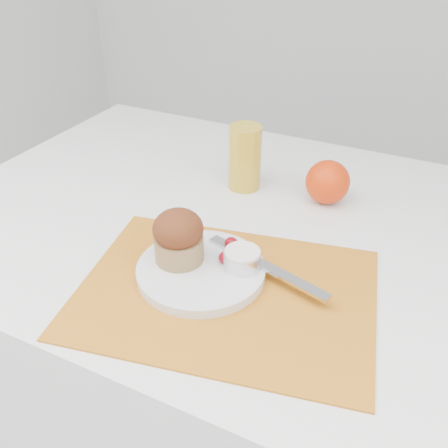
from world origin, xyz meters
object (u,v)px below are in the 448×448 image
at_px(plate, 201,270).
at_px(muffin, 178,236).
at_px(table, 250,365).
at_px(orange, 328,182).
at_px(juice_glass, 245,158).

distance_m(plate, muffin, 0.06).
height_order(table, muffin, muffin).
bearing_deg(orange, juice_glass, -174.59).
bearing_deg(muffin, table, 71.98).
relative_size(plate, muffin, 2.01).
bearing_deg(plate, table, 84.33).
xyz_separation_m(plate, juice_glass, (-0.06, 0.29, 0.05)).
distance_m(orange, juice_glass, 0.17).
height_order(table, orange, orange).
distance_m(table, juice_glass, 0.46).
relative_size(juice_glass, muffin, 1.31).
bearing_deg(table, juice_glass, 123.57).
distance_m(table, orange, 0.45).
distance_m(table, muffin, 0.47).
bearing_deg(muffin, orange, 64.54).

